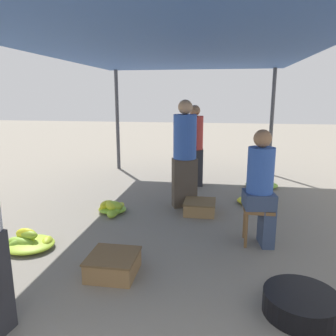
% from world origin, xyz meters
% --- Properties ---
extents(canopy_post_back_left, '(0.08, 0.08, 2.28)m').
position_xyz_m(canopy_post_back_left, '(-1.74, 6.11, 1.14)').
color(canopy_post_back_left, '#4C4C51').
rests_on(canopy_post_back_left, ground).
extents(canopy_post_back_right, '(0.08, 0.08, 2.28)m').
position_xyz_m(canopy_post_back_right, '(1.74, 6.11, 1.14)').
color(canopy_post_back_right, '#4C4C51').
rests_on(canopy_post_back_right, ground).
extents(canopy_tarp, '(3.87, 6.21, 0.04)m').
position_xyz_m(canopy_tarp, '(0.00, 3.21, 2.30)').
color(canopy_tarp, '#33569E').
rests_on(canopy_tarp, canopy_post_front_left).
extents(stool, '(0.34, 0.34, 0.45)m').
position_xyz_m(stool, '(1.12, 2.44, 0.36)').
color(stool, brown).
rests_on(stool, ground).
extents(vendor_seated, '(0.38, 0.38, 1.35)m').
position_xyz_m(vendor_seated, '(1.14, 2.44, 0.71)').
color(vendor_seated, '#384766').
rests_on(vendor_seated, ground).
extents(basin_black, '(0.59, 0.59, 0.18)m').
position_xyz_m(basin_black, '(1.34, 1.17, 0.09)').
color(basin_black, black).
rests_on(basin_black, ground).
extents(banana_pile_left_0, '(0.58, 0.51, 0.24)m').
position_xyz_m(banana_pile_left_0, '(-1.49, 1.89, 0.07)').
color(banana_pile_left_0, '#CBD528').
rests_on(banana_pile_left_0, ground).
extents(banana_pile_left_1, '(0.43, 0.57, 0.20)m').
position_xyz_m(banana_pile_left_1, '(-0.90, 3.14, 0.08)').
color(banana_pile_left_1, yellow).
rests_on(banana_pile_left_1, ground).
extents(banana_pile_right_0, '(0.60, 0.53, 0.26)m').
position_xyz_m(banana_pile_right_0, '(1.46, 4.95, 0.09)').
color(banana_pile_right_0, '#9EC330').
rests_on(banana_pile_right_0, ground).
extents(banana_pile_right_1, '(0.55, 0.56, 0.25)m').
position_xyz_m(banana_pile_right_1, '(1.23, 3.94, 0.09)').
color(banana_pile_right_1, '#C9D528').
rests_on(banana_pile_right_1, ground).
extents(crate_near, '(0.47, 0.47, 0.21)m').
position_xyz_m(crate_near, '(-0.33, 1.50, 0.10)').
color(crate_near, olive).
rests_on(crate_near, ground).
extents(crate_mid, '(0.46, 0.46, 0.19)m').
position_xyz_m(crate_mid, '(0.39, 3.34, 0.10)').
color(crate_mid, '#9E7A4C').
rests_on(crate_mid, ground).
extents(shopper_walking_mid, '(0.45, 0.45, 1.66)m').
position_xyz_m(shopper_walking_mid, '(0.12, 3.63, 0.86)').
color(shopper_walking_mid, '#4C4238').
rests_on(shopper_walking_mid, ground).
extents(shopper_walking_far, '(0.36, 0.36, 1.54)m').
position_xyz_m(shopper_walking_far, '(0.17, 4.88, 0.80)').
color(shopper_walking_far, '#2D2D33').
rests_on(shopper_walking_far, ground).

